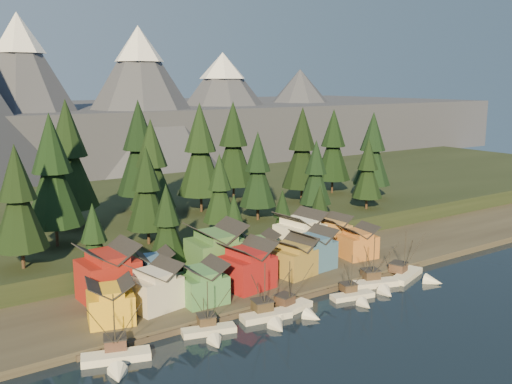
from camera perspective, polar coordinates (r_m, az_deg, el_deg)
ground at (r=102.87m, az=7.66°, el=-13.80°), size 500.00×500.00×0.00m
shore_strip at (r=132.75m, az=-4.03°, el=-7.55°), size 400.00×50.00×1.50m
hillside at (r=175.56m, az=-12.32°, el=-2.38°), size 420.00×100.00×6.00m
dock at (r=114.38m, az=2.05°, el=-10.79°), size 80.00×4.00×1.00m
mountain_ridge at (r=289.00m, az=-22.67°, el=6.86°), size 560.00×190.00×90.00m
boat_0 at (r=93.62m, az=-13.82°, el=-15.18°), size 11.35×11.78×11.92m
boat_1 at (r=100.52m, az=-4.60°, el=-13.17°), size 10.04×10.49×10.30m
boat_2 at (r=105.57m, az=1.27°, el=-11.67°), size 10.12×10.70×11.79m
boat_3 at (r=109.41m, az=4.03°, el=-10.99°), size 10.08×10.61×10.94m
boat_4 at (r=116.95m, az=9.91°, el=-9.76°), size 9.60×10.11×9.96m
boat_5 at (r=124.02m, az=12.03°, el=-8.42°), size 10.89×11.37×11.86m
boat_6 at (r=131.25m, az=15.40°, el=-7.51°), size 11.74×12.15×11.96m
house_front_0 at (r=104.07m, az=-14.35°, el=-10.43°), size 9.27×8.96×7.73m
house_front_1 at (r=108.29m, az=-10.11°, el=-9.13°), size 9.61×9.34×8.60m
house_front_2 at (r=110.10m, az=-5.39°, el=-8.85°), size 8.38×8.44×7.91m
house_front_3 at (r=116.71m, az=-0.86°, el=-7.20°), size 10.44×10.06×9.52m
house_front_4 at (r=124.63m, az=3.70°, el=-6.36°), size 9.35×9.87×8.19m
house_front_5 at (r=128.96m, az=5.76°, el=-5.59°), size 9.24×8.54×8.99m
house_front_6 at (r=138.44m, az=10.14°, el=-4.81°), size 8.64×8.26×7.81m
house_back_0 at (r=113.79m, az=-14.58°, el=-7.61°), size 10.73×10.35×11.10m
house_back_1 at (r=117.86m, az=-10.16°, el=-7.59°), size 8.34×8.41×8.05m
house_back_2 at (r=122.96m, az=-4.02°, el=-5.71°), size 11.35×10.48×11.69m
house_back_3 at (r=129.17m, az=0.34°, el=-5.74°), size 9.25×8.59×8.04m
house_back_4 at (r=137.56m, az=4.40°, el=-4.10°), size 10.88×10.53×10.78m
house_back_5 at (r=143.64m, az=7.56°, el=-3.97°), size 8.36×8.44×8.64m
tree_hill_2 at (r=121.36m, az=-22.68°, el=-0.87°), size 10.81×10.81×25.19m
tree_hill_3 at (r=134.59m, az=-19.67°, el=1.66°), size 13.02×13.02×30.33m
tree_hill_4 at (r=150.82m, az=-18.25°, el=3.22°), size 14.08×14.08×32.79m
tree_hill_5 at (r=131.69m, az=-10.85°, el=0.09°), size 9.76×9.76×22.75m
tree_hill_6 at (r=147.94m, az=-10.38°, el=2.38°), size 11.92×11.92×27.77m
tree_hill_7 at (r=138.25m, az=-3.65°, el=0.15°), size 8.58×8.58×19.99m
tree_hill_8 at (r=161.81m, az=-5.59°, el=3.91°), size 13.39×13.39×31.18m
tree_hill_9 at (r=152.17m, az=0.18°, el=2.00°), size 10.27×10.27×23.93m
tree_hill_10 at (r=176.72m, az=-2.28°, el=4.53°), size 13.30×13.30×30.99m
tree_hill_11 at (r=158.10m, az=5.99°, el=1.74°), size 9.12×9.12×21.24m
tree_hill_12 at (r=174.73m, az=4.64°, el=4.13°), size 12.60×12.60×29.36m
tree_hill_13 at (r=168.82m, az=11.11°, el=2.13°), size 8.97×8.97×20.90m
tree_hill_14 at (r=190.96m, az=7.72°, el=4.44°), size 12.04×12.04×28.05m
tree_hill_15 at (r=164.68m, az=-11.56°, el=4.02°), size 13.72×13.72×31.96m
tree_hill_17 at (r=183.75m, az=11.57°, el=3.98°), size 11.85×11.85×27.60m
tree_shore_0 at (r=118.70m, az=-15.88°, el=-4.89°), size 7.71×7.71×17.96m
tree_shore_1 at (r=124.07m, az=-8.89°, el=-3.33°), size 8.65×8.65×20.16m
tree_shore_2 at (r=132.54m, az=-2.21°, el=-3.29°), size 6.86×6.86×15.97m
tree_shore_3 at (r=140.30m, az=2.64°, el=-2.58°), size 6.68×6.68×15.56m
tree_shore_4 at (r=147.66m, az=6.37°, el=-1.96°), size 6.64×6.64×15.46m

